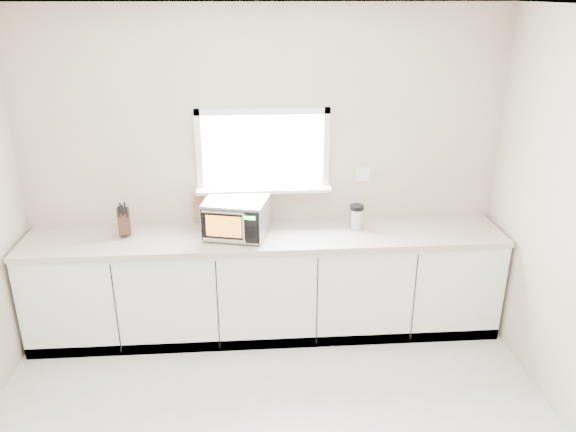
{
  "coord_description": "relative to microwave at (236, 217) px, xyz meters",
  "views": [
    {
      "loc": [
        -0.12,
        -2.52,
        2.78
      ],
      "look_at": [
        0.17,
        1.55,
        1.13
      ],
      "focal_mm": 35.0,
      "sensor_mm": 36.0,
      "label": 1
    }
  ],
  "objects": [
    {
      "name": "knife_block",
      "position": [
        -0.91,
        0.09,
        -0.04
      ],
      "size": [
        0.14,
        0.22,
        0.3
      ],
      "rotation": [
        0.0,
        0.0,
        0.2
      ],
      "color": "#412417",
      "rests_on": "countertop"
    },
    {
      "name": "back_wall",
      "position": [
        0.24,
        0.32,
        0.28
      ],
      "size": [
        4.0,
        0.17,
        2.7
      ],
      "color": "beige",
      "rests_on": "ground"
    },
    {
      "name": "cabinets",
      "position": [
        0.24,
        0.03,
        -0.64
      ],
      "size": [
        3.92,
        0.6,
        0.88
      ],
      "primitive_type": "cube",
      "color": "white",
      "rests_on": "ground"
    },
    {
      "name": "cutting_board",
      "position": [
        -0.2,
        0.27,
        0.0
      ],
      "size": [
        0.34,
        0.08,
        0.33
      ],
      "primitive_type": "cylinder",
      "rotation": [
        1.4,
        0.0,
        0.0
      ],
      "color": "#AC7842",
      "rests_on": "countertop"
    },
    {
      "name": "microwave",
      "position": [
        0.0,
        0.0,
        0.0
      ],
      "size": [
        0.56,
        0.48,
        0.31
      ],
      "rotation": [
        0.0,
        0.0,
        -0.24
      ],
      "color": "black",
      "rests_on": "countertop"
    },
    {
      "name": "coffee_grinder",
      "position": [
        1.0,
        0.09,
        -0.06
      ],
      "size": [
        0.13,
        0.13,
        0.21
      ],
      "rotation": [
        0.0,
        0.0,
        -0.06
      ],
      "color": "#BABDC2",
      "rests_on": "countertop"
    },
    {
      "name": "countertop",
      "position": [
        0.24,
        0.02,
        -0.18
      ],
      "size": [
        3.92,
        0.64,
        0.04
      ],
      "primitive_type": "cube",
      "color": "beige",
      "rests_on": "cabinets"
    }
  ]
}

